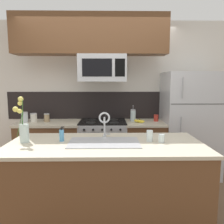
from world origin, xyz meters
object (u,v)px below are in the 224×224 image
object	(u,v)px
storage_jar_short	(47,118)
banana_bunch	(140,121)
dish_soap_bottle	(62,135)
storage_jar_medium	(34,118)
spare_glass	(162,138)
french_press	(133,115)
flower_vase	(23,129)
coffee_tin	(156,118)
stove_range	(103,148)
drinking_glass	(150,136)
sink_faucet	(104,121)
microwave	(102,68)
storage_jar_tall	(25,117)
refrigerator	(189,124)

from	to	relation	value
storage_jar_short	banana_bunch	distance (m)	1.53
dish_soap_bottle	storage_jar_medium	bearing A→B (deg)	120.55
banana_bunch	spare_glass	bearing A→B (deg)	-86.66
french_press	flower_vase	distance (m)	1.84
coffee_tin	stove_range	bearing A→B (deg)	-176.78
coffee_tin	storage_jar_medium	bearing A→B (deg)	-179.47
banana_bunch	dish_soap_bottle	bearing A→B (deg)	-132.36
drinking_glass	storage_jar_medium	bearing A→B (deg)	143.75
sink_faucet	spare_glass	bearing A→B (deg)	-19.19
french_press	spare_glass	world-z (taller)	french_press
french_press	dish_soap_bottle	size ratio (longest dim) A/B	1.62
french_press	microwave	bearing A→B (deg)	-170.88
coffee_tin	storage_jar_tall	bearing A→B (deg)	-178.32
coffee_tin	drinking_glass	bearing A→B (deg)	-105.37
banana_bunch	sink_faucet	size ratio (longest dim) A/B	0.62
dish_soap_bottle	drinking_glass	xyz separation A→B (m)	(0.97, -0.02, -0.01)
drinking_glass	spare_glass	bearing A→B (deg)	-20.11
banana_bunch	dish_soap_bottle	xyz separation A→B (m)	(-1.02, -1.12, 0.05)
stove_range	storage_jar_medium	world-z (taller)	storage_jar_medium
storage_jar_medium	dish_soap_bottle	distance (m)	1.41
microwave	storage_jar_short	bearing A→B (deg)	176.66
storage_jar_tall	spare_glass	size ratio (longest dim) A/B	1.86
drinking_glass	dish_soap_bottle	bearing A→B (deg)	178.59
banana_bunch	refrigerator	bearing A→B (deg)	5.41
microwave	drinking_glass	distance (m)	1.53
refrigerator	storage_jar_tall	bearing A→B (deg)	-179.30
french_press	coffee_tin	distance (m)	0.39
stove_range	drinking_glass	distance (m)	1.42
microwave	spare_glass	world-z (taller)	microwave
flower_vase	storage_jar_short	bearing A→B (deg)	94.53
dish_soap_bottle	storage_jar_tall	bearing A→B (deg)	125.95
sink_faucet	french_press	bearing A→B (deg)	67.27
storage_jar_tall	coffee_tin	world-z (taller)	storage_jar_tall
storage_jar_short	flower_vase	distance (m)	1.25
storage_jar_short	sink_faucet	xyz separation A→B (m)	(0.97, -1.06, 0.13)
storage_jar_short	coffee_tin	size ratio (longest dim) A/B	1.24
microwave	drinking_glass	world-z (taller)	microwave
refrigerator	storage_jar_tall	xyz separation A→B (m)	(-2.71, -0.03, 0.14)
stove_range	drinking_glass	bearing A→B (deg)	-65.57
storage_jar_medium	banana_bunch	world-z (taller)	storage_jar_medium
drinking_glass	flower_vase	world-z (taller)	flower_vase
microwave	stove_range	bearing A→B (deg)	90.16
storage_jar_tall	stove_range	bearing A→B (deg)	0.60
french_press	dish_soap_bottle	bearing A→B (deg)	-126.80
drinking_glass	flower_vase	size ratio (longest dim) A/B	0.25
refrigerator	storage_jar_medium	xyz separation A→B (m)	(-2.58, 0.01, 0.12)
banana_bunch	coffee_tin	xyz separation A→B (m)	(0.29, 0.11, 0.03)
coffee_tin	dish_soap_bottle	bearing A→B (deg)	-136.90
flower_vase	coffee_tin	bearing A→B (deg)	36.39
storage_jar_medium	spare_glass	world-z (taller)	storage_jar_medium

